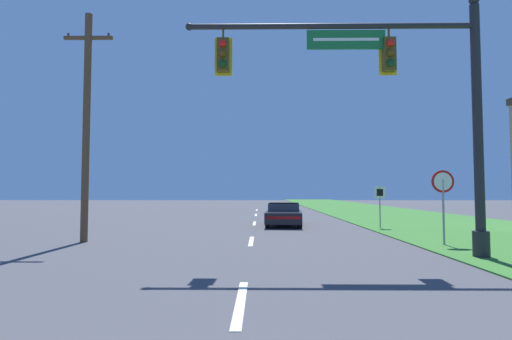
% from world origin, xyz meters
% --- Properties ---
extents(grass_verge_right, '(10.00, 110.00, 0.04)m').
position_xyz_m(grass_verge_right, '(10.50, 30.00, 0.02)').
color(grass_verge_right, '#38752D').
rests_on(grass_verge_right, ground).
extents(road_center_line, '(0.16, 34.80, 0.01)m').
position_xyz_m(road_center_line, '(0.00, 22.00, 0.01)').
color(road_center_line, silver).
rests_on(road_center_line, ground).
extents(signal_mast, '(8.42, 0.47, 7.35)m').
position_xyz_m(signal_mast, '(4.37, 10.40, 4.44)').
color(signal_mast, '#232326').
rests_on(signal_mast, grass_verge_right).
extents(car_ahead, '(2.13, 4.60, 1.19)m').
position_xyz_m(car_ahead, '(1.59, 20.74, 0.60)').
color(car_ahead, black).
rests_on(car_ahead, ground).
extents(stop_sign, '(0.76, 0.07, 2.50)m').
position_xyz_m(stop_sign, '(6.52, 12.88, 1.86)').
color(stop_sign, gray).
rests_on(stop_sign, grass_verge_right).
extents(route_sign_post, '(0.55, 0.06, 2.03)m').
position_xyz_m(route_sign_post, '(6.20, 18.97, 1.53)').
color(route_sign_post, gray).
rests_on(route_sign_post, grass_verge_right).
extents(utility_pole_near, '(1.80, 0.26, 8.42)m').
position_xyz_m(utility_pole_near, '(-6.05, 13.74, 4.36)').
color(utility_pole_near, brown).
rests_on(utility_pole_near, ground).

